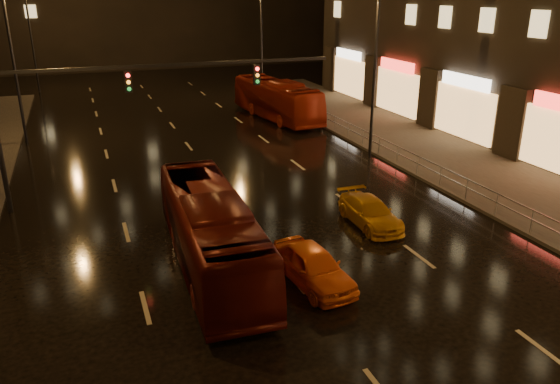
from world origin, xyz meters
name	(u,v)px	position (x,y,z in m)	size (l,w,h in m)	color
ground	(221,186)	(0.00, 20.00, 0.00)	(140.00, 140.00, 0.00)	black
sidewalk_right	(507,185)	(13.50, 15.00, 0.07)	(7.00, 70.00, 0.15)	#38332D
traffic_signal	(105,99)	(-5.06, 20.00, 4.74)	(15.31, 0.32, 6.20)	black
railing_right	(418,160)	(10.20, 18.00, 0.90)	(0.05, 56.00, 1.00)	#99999E
bus_red	(211,231)	(-2.38, 11.94, 1.37)	(2.31, 9.86, 2.75)	#56110C
bus_curb	(277,99)	(7.92, 33.48, 1.46)	(2.46, 10.50, 2.93)	#9A220F
taxi_near	(313,266)	(0.50, 9.55, 0.65)	(1.54, 3.83, 1.30)	orange
taxi_far	(370,212)	(4.70, 13.21, 0.56)	(1.56, 3.83, 1.11)	orange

